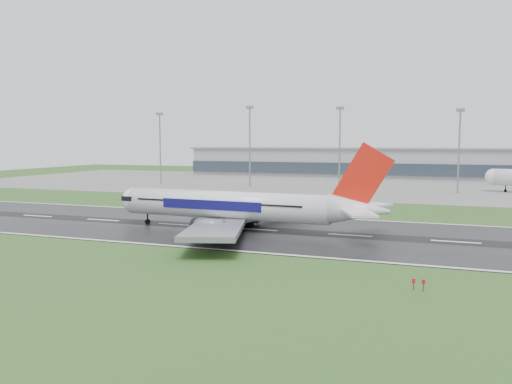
% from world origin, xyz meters
% --- Properties ---
extents(ground, '(520.00, 520.00, 0.00)m').
position_xyz_m(ground, '(0.00, 0.00, 0.00)').
color(ground, '#274D1C').
rests_on(ground, ground).
extents(runway, '(400.00, 45.00, 0.10)m').
position_xyz_m(runway, '(0.00, 0.00, 0.05)').
color(runway, black).
rests_on(runway, ground).
extents(apron, '(400.00, 130.00, 0.08)m').
position_xyz_m(apron, '(0.00, 125.00, 0.04)').
color(apron, slate).
rests_on(apron, ground).
extents(terminal, '(240.00, 36.00, 15.00)m').
position_xyz_m(terminal, '(0.00, 185.00, 7.50)').
color(terminal, gray).
rests_on(terminal, ground).
extents(main_airliner, '(63.36, 60.58, 18.01)m').
position_xyz_m(main_airliner, '(-22.37, -2.42, 9.10)').
color(main_airliner, silver).
rests_on(main_airliner, runway).
extents(floodmast_0, '(0.64, 0.64, 30.89)m').
position_xyz_m(floodmast_0, '(-102.70, 100.00, 15.44)').
color(floodmast_0, gray).
rests_on(floodmast_0, ground).
extents(floodmast_1, '(0.64, 0.64, 32.78)m').
position_xyz_m(floodmast_1, '(-59.49, 100.00, 16.39)').
color(floodmast_1, gray).
rests_on(floodmast_1, ground).
extents(floodmast_2, '(0.64, 0.64, 31.66)m').
position_xyz_m(floodmast_2, '(-21.34, 100.00, 15.83)').
color(floodmast_2, gray).
rests_on(floodmast_2, ground).
extents(floodmast_3, '(0.64, 0.64, 29.97)m').
position_xyz_m(floodmast_3, '(22.80, 100.00, 14.98)').
color(floodmast_3, gray).
rests_on(floodmast_3, ground).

